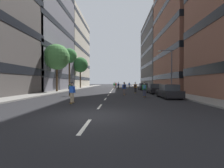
{
  "coord_description": "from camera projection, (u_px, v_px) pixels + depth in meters",
  "views": [
    {
      "loc": [
        1.33,
        -8.15,
        1.79
      ],
      "look_at": [
        0.0,
        25.92,
        1.35
      ],
      "focal_mm": 24.7,
      "sensor_mm": 36.0,
      "label": 1
    }
  ],
  "objects": [
    {
      "name": "ground_plane",
      "position": [
        113.0,
        89.0,
        39.89
      ],
      "size": [
        190.18,
        190.18,
        0.0
      ],
      "primitive_type": "plane",
      "color": "black"
    },
    {
      "name": "sidewalk_left",
      "position": [
        80.0,
        88.0,
        44.22
      ],
      "size": [
        2.87,
        87.17,
        0.14
      ],
      "primitive_type": "cube",
      "color": "gray",
      "rests_on": "ground_plane"
    },
    {
      "name": "sidewalk_right",
      "position": [
        147.0,
        88.0,
        43.47
      ],
      "size": [
        2.87,
        87.17,
        0.14
      ],
      "primitive_type": "cube",
      "color": "gray",
      "rests_on": "ground_plane"
    },
    {
      "name": "lane_markings",
      "position": [
        113.0,
        89.0,
        41.19
      ],
      "size": [
        0.16,
        72.2,
        0.01
      ],
      "color": "silver",
      "rests_on": "ground_plane"
    },
    {
      "name": "building_left_mid",
      "position": [
        26.0,
        20.0,
        34.45
      ],
      "size": [
        16.41,
        19.01,
        31.38
      ],
      "color": "slate",
      "rests_on": "ground_plane"
    },
    {
      "name": "building_left_far",
      "position": [
        61.0,
        52.0,
        55.75
      ],
      "size": [
        16.41,
        23.04,
        25.26
      ],
      "color": "#BCB29E",
      "rests_on": "ground_plane"
    },
    {
      "name": "building_right_mid",
      "position": [
        201.0,
        10.0,
        32.93
      ],
      "size": [
        16.41,
        18.11,
        34.4
      ],
      "color": "brown",
      "rests_on": "ground_plane"
    },
    {
      "name": "building_right_far",
      "position": [
        169.0,
        54.0,
        54.27
      ],
      "size": [
        16.41,
        23.04,
        23.47
      ],
      "color": "#4C4744",
      "rests_on": "ground_plane"
    },
    {
      "name": "parked_car_near",
      "position": [
        143.0,
        87.0,
        34.45
      ],
      "size": [
        1.82,
        4.4,
        1.52
      ],
      "color": "black",
      "rests_on": "ground_plane"
    },
    {
      "name": "parked_car_mid",
      "position": [
        169.0,
        92.0,
        17.13
      ],
      "size": [
        1.82,
        4.4,
        1.52
      ],
      "color": "black",
      "rests_on": "ground_plane"
    },
    {
      "name": "parked_car_far",
      "position": [
        154.0,
        89.0,
        24.08
      ],
      "size": [
        1.82,
        4.4,
        1.52
      ],
      "color": "black",
      "rests_on": "ground_plane"
    },
    {
      "name": "street_tree_near",
      "position": [
        69.0,
        56.0,
        34.6
      ],
      "size": [
        3.29,
        3.29,
        9.21
      ],
      "color": "#4C3823",
      "rests_on": "sidewalk_left"
    },
    {
      "name": "street_tree_mid",
      "position": [
        57.0,
        57.0,
        27.48
      ],
      "size": [
        4.53,
        4.53,
        8.39
      ],
      "color": "#4C3823",
      "rests_on": "sidewalk_left"
    },
    {
      "name": "street_tree_far",
      "position": [
        80.0,
        65.0,
        44.67
      ],
      "size": [
        4.37,
        4.37,
        8.83
      ],
      "color": "#4C3823",
      "rests_on": "sidewalk_left"
    },
    {
      "name": "streetlamp_right",
      "position": [
        169.0,
        66.0,
        22.97
      ],
      "size": [
        2.13,
        0.3,
        6.5
      ],
      "color": "#3F3F44",
      "rests_on": "sidewalk_right"
    },
    {
      "name": "skater_0",
      "position": [
        114.0,
        85.0,
        41.85
      ],
      "size": [
        0.57,
        0.92,
        1.78
      ],
      "color": "brown",
      "rests_on": "ground_plane"
    },
    {
      "name": "skater_1",
      "position": [
        116.0,
        85.0,
        44.33
      ],
      "size": [
        0.55,
        0.92,
        1.78
      ],
      "color": "brown",
      "rests_on": "ground_plane"
    },
    {
      "name": "skater_2",
      "position": [
        144.0,
        88.0,
        18.44
      ],
      "size": [
        0.54,
        0.91,
        1.78
      ],
      "color": "brown",
      "rests_on": "ground_plane"
    },
    {
      "name": "skater_3",
      "position": [
        72.0,
        92.0,
        12.9
      ],
      "size": [
        0.54,
        0.91,
        1.78
      ],
      "color": "brown",
      "rests_on": "ground_plane"
    },
    {
      "name": "skater_4",
      "position": [
        118.0,
        85.0,
        39.67
      ],
      "size": [
        0.55,
        0.92,
        1.78
      ],
      "color": "brown",
      "rests_on": "ground_plane"
    },
    {
      "name": "skater_5",
      "position": [
        70.0,
        88.0,
        19.78
      ],
      "size": [
        0.55,
        0.91,
        1.78
      ],
      "color": "brown",
      "rests_on": "ground_plane"
    },
    {
      "name": "skater_6",
      "position": [
        124.0,
        88.0,
        21.22
      ],
      "size": [
        0.54,
        0.91,
        1.78
      ],
      "color": "brown",
      "rests_on": "ground_plane"
    },
    {
      "name": "skater_7",
      "position": [
        135.0,
        87.0,
        24.91
      ],
      "size": [
        0.57,
        0.92,
        1.78
      ],
      "color": "brown",
      "rests_on": "ground_plane"
    },
    {
      "name": "skater_8",
      "position": [
        125.0,
        85.0,
        38.95
      ],
      "size": [
        0.55,
        0.92,
        1.78
      ],
      "color": "brown",
      "rests_on": "ground_plane"
    },
    {
      "name": "skater_9",
      "position": [
        129.0,
        85.0,
        47.36
      ],
      "size": [
        0.57,
        0.92,
        1.78
      ],
      "color": "brown",
      "rests_on": "ground_plane"
    }
  ]
}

